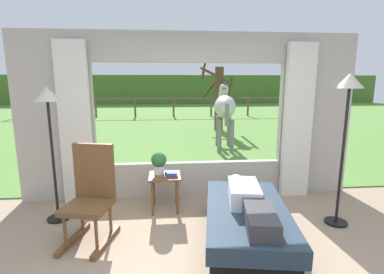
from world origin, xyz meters
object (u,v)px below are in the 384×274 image
reclining_person (249,200)px  side_table (165,181)px  rocking_chair (91,194)px  horse (225,107)px  potted_plant (159,162)px  book_stack (171,174)px  pasture_tree (218,96)px  floor_lamp_right (348,104)px  floor_lamp_left (49,114)px  recliner_sofa (246,224)px

reclining_person → side_table: (-0.93, 0.98, -0.10)m
rocking_chair → horse: bearing=74.3°
side_table → potted_plant: 0.29m
potted_plant → book_stack: (0.17, -0.12, -0.15)m
potted_plant → book_stack: bearing=-35.4°
rocking_chair → pasture_tree: pasture_tree is taller
reclining_person → pasture_tree: 7.84m
potted_plant → floor_lamp_right: floor_lamp_right is taller
side_table → horse: size_ratio=0.29×
potted_plant → floor_lamp_right: bearing=-16.2°
pasture_tree → floor_lamp_right: bearing=-88.0°
side_table → potted_plant: bearing=143.1°
reclining_person → book_stack: 1.25m
potted_plant → floor_lamp_left: size_ratio=0.18×
book_stack → floor_lamp_right: bearing=-14.5°
reclining_person → floor_lamp_left: size_ratio=0.82×
reclining_person → book_stack: bearing=141.7°
rocking_chair → floor_lamp_left: size_ratio=0.64×
recliner_sofa → rocking_chair: rocking_chair is taller
recliner_sofa → floor_lamp_left: floor_lamp_left is taller
floor_lamp_right → horse: (-0.62, 4.35, -0.40)m
rocking_chair → book_stack: 1.13m
recliner_sofa → rocking_chair: bearing=-178.2°
floor_lamp_left → floor_lamp_right: floor_lamp_right is taller
horse → floor_lamp_left: bearing=-120.9°
recliner_sofa → floor_lamp_right: floor_lamp_right is taller
side_table → floor_lamp_right: 2.56m
floor_lamp_right → pasture_tree: size_ratio=0.64×
side_table → rocking_chair: bearing=-139.9°
side_table → floor_lamp_left: size_ratio=0.30×
reclining_person → pasture_tree: pasture_tree is taller
recliner_sofa → rocking_chair: (-1.77, 0.22, 0.33)m
reclining_person → potted_plant: (-1.01, 1.04, 0.18)m
potted_plant → horse: (1.68, 3.68, 0.45)m
recliner_sofa → side_table: size_ratio=3.50×
potted_plant → horse: size_ratio=0.18×
side_table → horse: (1.60, 3.74, 0.73)m
recliner_sofa → book_stack: size_ratio=10.06×
reclining_person → side_table: bearing=142.7°
reclining_person → horse: size_ratio=0.79×
potted_plant → book_stack: size_ratio=1.77×
side_table → book_stack: (0.09, -0.06, 0.12)m
reclining_person → potted_plant: size_ratio=4.49×
floor_lamp_left → floor_lamp_right: (3.65, -0.43, 0.13)m
potted_plant → rocking_chair: bearing=-134.7°
recliner_sofa → rocking_chair: size_ratio=1.62×
pasture_tree → horse: bearing=-97.0°
book_stack → pasture_tree: size_ratio=0.06×
reclining_person → pasture_tree: (1.04, 7.73, 0.79)m
potted_plant → floor_lamp_right: 2.54m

